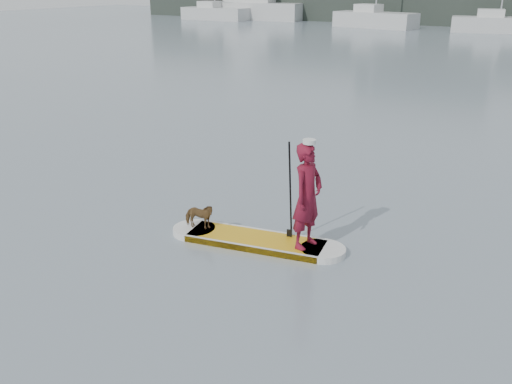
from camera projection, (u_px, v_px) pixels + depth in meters
The scene contains 10 objects.
ground at pixel (229, 194), 12.72m from camera, with size 140.00×140.00×0.00m, color slate.
paddleboard at pixel (256, 240), 10.36m from camera, with size 3.26×1.24×0.12m.
paddler at pixel (307, 196), 9.70m from camera, with size 0.68×0.44×1.86m, color maroon.
white_cap at pixel (309, 142), 9.36m from camera, with size 0.22×0.22×0.07m, color silver.
dog at pixel (199, 216), 10.62m from camera, with size 0.27×0.59×0.50m, color #55371D.
paddle at pixel (290, 202), 10.13m from camera, with size 0.10×0.30×2.00m.
sailboat_a at pixel (214, 13), 64.91m from camera, with size 8.00×2.69×11.53m.
sailboat_c at pixel (375, 18), 54.85m from camera, with size 8.37×4.06×11.51m.
sailboat_d at pixel (498, 23), 49.80m from camera, with size 8.23×3.94×11.65m.
motor_yacht_b at pixel (255, 2), 65.14m from camera, with size 10.69×4.30×6.90m.
Camera 1 is at (6.59, -9.91, 4.53)m, focal length 40.00 mm.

